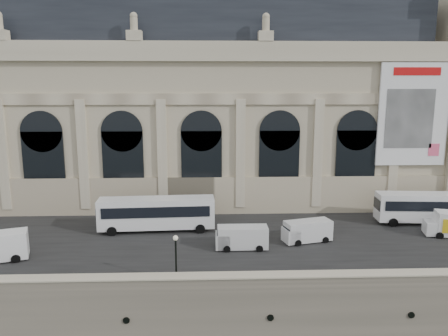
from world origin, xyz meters
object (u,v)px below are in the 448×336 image
at_px(bus_right, 431,207).
at_px(van_c, 305,231).
at_px(bus_left, 157,213).
at_px(van_b, 239,238).
at_px(lamp_right, 176,260).

xyz_separation_m(bus_right, van_c, (-16.60, -5.65, -0.94)).
bearing_deg(bus_right, bus_left, -177.49).
bearing_deg(van_b, bus_right, 17.23).
height_order(bus_left, lamp_right, lamp_right).
xyz_separation_m(van_b, van_c, (7.25, 1.74, -0.03)).
relative_size(van_b, van_c, 0.96).
relative_size(bus_right, van_c, 2.34).
bearing_deg(van_b, lamp_right, -127.70).
distance_m(bus_left, van_c, 16.98).
height_order(bus_left, van_b, bus_left).
bearing_deg(bus_left, lamp_right, -76.76).
bearing_deg(van_c, bus_right, 18.81).
relative_size(bus_right, van_b, 2.44).
distance_m(van_c, lamp_right, 16.27).
xyz_separation_m(van_b, lamp_right, (-5.96, -7.71, 0.91)).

